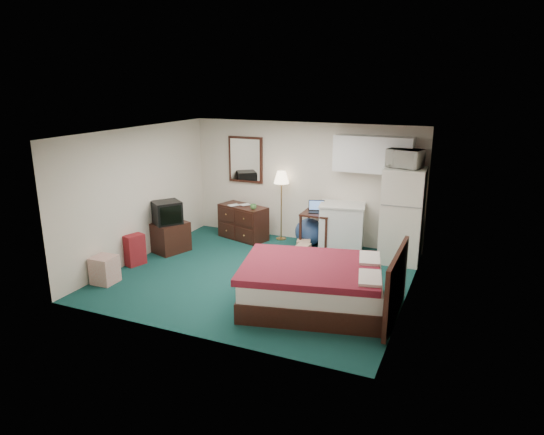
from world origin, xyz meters
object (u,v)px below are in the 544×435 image
at_px(floor_lamp, 281,206).
at_px(desk, 317,230).
at_px(bed, 313,286).
at_px(fridge, 402,215).
at_px(suitcase, 135,250).
at_px(dresser, 243,222).
at_px(kitchen_counter, 342,228).
at_px(tv_stand, 170,237).

height_order(floor_lamp, desk, floor_lamp).
distance_m(desk, bed, 2.68).
xyz_separation_m(fridge, suitcase, (-4.48, -2.16, -0.61)).
relative_size(fridge, bed, 0.87).
bearing_deg(suitcase, bed, 12.52).
bearing_deg(fridge, dresser, 177.39).
bearing_deg(bed, desk, 94.26).
height_order(dresser, desk, desk).
distance_m(floor_lamp, suitcase, 3.16).
xyz_separation_m(desk, bed, (0.78, -2.56, -0.05)).
bearing_deg(kitchen_counter, dresser, 173.01).
distance_m(dresser, suitcase, 2.48).
bearing_deg(dresser, fridge, 16.46).
relative_size(dresser, suitcase, 1.86).
height_order(kitchen_counter, suitcase, kitchen_counter).
height_order(dresser, suitcase, dresser).
distance_m(bed, suitcase, 3.61).
xyz_separation_m(dresser, bed, (2.45, -2.52, -0.04)).
bearing_deg(tv_stand, bed, -0.31).
relative_size(floor_lamp, kitchen_counter, 1.61).
height_order(desk, bed, desk).
xyz_separation_m(floor_lamp, desk, (0.89, -0.24, -0.37)).
relative_size(kitchen_counter, fridge, 0.52).
relative_size(desk, fridge, 0.42).
distance_m(fridge, tv_stand, 4.56).
bearing_deg(floor_lamp, suitcase, -127.84).
bearing_deg(bed, tv_stand, 147.80).
bearing_deg(tv_stand, kitchen_counter, 43.77).
bearing_deg(suitcase, floor_lamp, 69.83).
bearing_deg(bed, fridge, 57.53).
xyz_separation_m(fridge, tv_stand, (-4.33, -1.27, -0.60)).
height_order(fridge, suitcase, fridge).
bearing_deg(dresser, bed, -28.82).
height_order(kitchen_counter, tv_stand, kitchen_counter).
xyz_separation_m(kitchen_counter, tv_stand, (-3.14, -1.44, -0.17)).
relative_size(fridge, tv_stand, 2.77).
bearing_deg(desk, suitcase, -142.35).
bearing_deg(tv_stand, dresser, 71.70).
bearing_deg(desk, dresser, -179.45).
xyz_separation_m(dresser, tv_stand, (-1.00, -1.30, -0.07)).
distance_m(dresser, desk, 1.66).
relative_size(kitchen_counter, suitcase, 1.60).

